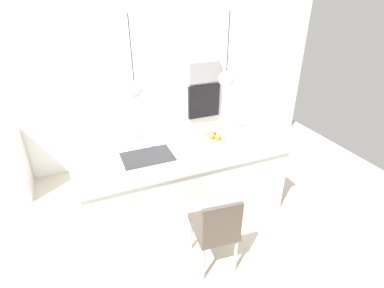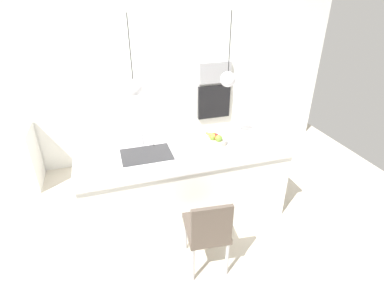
{
  "view_description": "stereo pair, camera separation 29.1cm",
  "coord_description": "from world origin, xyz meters",
  "px_view_note": "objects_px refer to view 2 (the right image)",
  "views": [
    {
      "loc": [
        -1.06,
        -2.8,
        2.62
      ],
      "look_at": [
        0.1,
        0.0,
        0.99
      ],
      "focal_mm": 27.82,
      "sensor_mm": 36.0,
      "label": 1
    },
    {
      "loc": [
        -0.79,
        -2.9,
        2.62
      ],
      "look_at": [
        0.1,
        0.0,
        0.99
      ],
      "focal_mm": 27.82,
      "sensor_mm": 36.0,
      "label": 2
    }
  ],
  "objects_px": {
    "microwave": "(215,73)",
    "chair_near": "(207,229)",
    "oven": "(214,102)",
    "fruit_bowl": "(215,140)"
  },
  "relations": [
    {
      "from": "chair_near",
      "to": "fruit_bowl",
      "type": "bearing_deg",
      "value": 65.43
    },
    {
      "from": "microwave",
      "to": "fruit_bowl",
      "type": "bearing_deg",
      "value": -110.22
    },
    {
      "from": "microwave",
      "to": "oven",
      "type": "relative_size",
      "value": 0.96
    },
    {
      "from": "fruit_bowl",
      "to": "chair_near",
      "type": "height_order",
      "value": "fruit_bowl"
    },
    {
      "from": "microwave",
      "to": "chair_near",
      "type": "relative_size",
      "value": 0.6
    },
    {
      "from": "microwave",
      "to": "chair_near",
      "type": "distance_m",
      "value": 2.78
    },
    {
      "from": "fruit_bowl",
      "to": "microwave",
      "type": "bearing_deg",
      "value": 69.78
    },
    {
      "from": "oven",
      "to": "chair_near",
      "type": "xyz_separation_m",
      "value": [
        -0.98,
        -2.45,
        -0.36
      ]
    },
    {
      "from": "oven",
      "to": "microwave",
      "type": "bearing_deg",
      "value": 0.0
    },
    {
      "from": "microwave",
      "to": "oven",
      "type": "height_order",
      "value": "microwave"
    }
  ]
}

